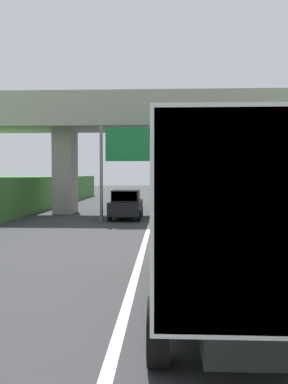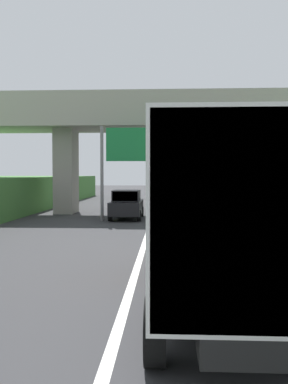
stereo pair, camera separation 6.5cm
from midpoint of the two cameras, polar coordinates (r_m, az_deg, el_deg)
name	(u,v)px [view 1 (the left image)]	position (r m, az deg, el deg)	size (l,w,h in m)	color
lane_centre_stripe	(150,223)	(23.05, 0.77, -4.21)	(0.20, 85.86, 0.01)	white
overpass_bridge	(153,125)	(28.82, 1.17, 9.03)	(40.00, 4.80, 7.91)	#9E998E
overhead_highway_sign	(151,151)	(24.11, 0.87, 5.60)	(5.88, 0.18, 5.41)	slate
truck_orange	(216,213)	(8.14, 9.52, -2.77)	(2.44, 7.30, 3.44)	black
truck_yellow	(176,183)	(34.12, 4.33, 1.18)	(2.44, 7.30, 3.44)	black
car_black	(126,205)	(25.13, -2.52, -1.71)	(1.86, 4.10, 1.72)	black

